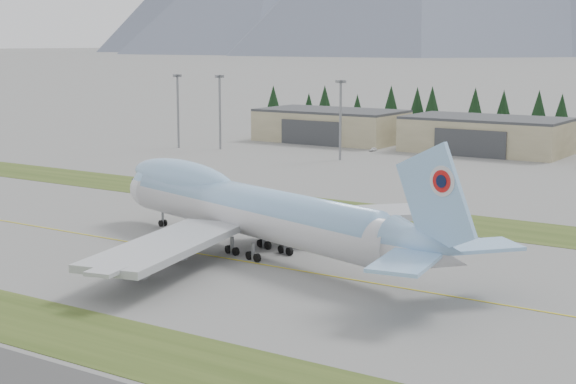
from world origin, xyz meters
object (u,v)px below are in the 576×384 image
Objects in this scene: boeing_747_freighter at (251,209)px; service_vehicle_a at (373,151)px; hangar_left at (331,125)px; hangar_center at (486,135)px.

service_vehicle_a is at bearing 126.03° from boeing_747_freighter.
hangar_center is at bearing 0.00° from hangar_left.
boeing_747_freighter reaches higher than service_vehicle_a.
hangar_left is 1.00× the size of hangar_center.
hangar_left is 14.58× the size of service_vehicle_a.
service_vehicle_a is (-46.09, 127.93, -6.98)m from boeing_747_freighter.
boeing_747_freighter is 24.39× the size of service_vehicle_a.
hangar_center is at bearing 25.62° from service_vehicle_a.
service_vehicle_a is (24.95, -16.39, -5.39)m from hangar_left.
boeing_747_freighter is 1.67× the size of hangar_center.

